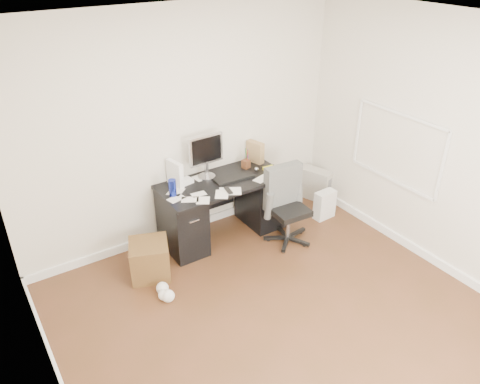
% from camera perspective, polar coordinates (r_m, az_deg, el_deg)
% --- Properties ---
extents(ground, '(4.00, 4.00, 0.00)m').
position_cam_1_polar(ground, '(4.67, 5.68, -15.86)').
color(ground, '#4A2F17').
rests_on(ground, ground).
extents(room_shell, '(4.02, 4.02, 2.71)m').
position_cam_1_polar(room_shell, '(3.73, 7.02, 2.96)').
color(room_shell, silver).
rests_on(room_shell, ground).
extents(desk, '(1.50, 0.70, 0.75)m').
position_cam_1_polar(desk, '(5.64, -2.09, -1.77)').
color(desk, black).
rests_on(desk, ground).
extents(loose_papers, '(1.10, 0.60, 0.00)m').
position_cam_1_polar(loose_papers, '(5.34, -3.70, 0.63)').
color(loose_papers, white).
rests_on(loose_papers, desk).
extents(lcd_monitor, '(0.44, 0.26, 0.55)m').
position_cam_1_polar(lcd_monitor, '(5.43, -4.17, 4.36)').
color(lcd_monitor, '#B9B8BD').
rests_on(lcd_monitor, desk).
extents(keyboard, '(0.49, 0.19, 0.03)m').
position_cam_1_polar(keyboard, '(5.49, -0.70, 1.73)').
color(keyboard, black).
rests_on(keyboard, desk).
extents(computer_mouse, '(0.07, 0.07, 0.06)m').
position_cam_1_polar(computer_mouse, '(5.67, 2.01, 2.79)').
color(computer_mouse, '#B9B8BD').
rests_on(computer_mouse, desk).
extents(travel_mug, '(0.10, 0.10, 0.19)m').
position_cam_1_polar(travel_mug, '(5.16, -8.23, 0.51)').
color(travel_mug, '#16269A').
rests_on(travel_mug, desk).
extents(white_binder, '(0.16, 0.27, 0.29)m').
position_cam_1_polar(white_binder, '(5.35, -7.94, 2.25)').
color(white_binder, white).
rests_on(white_binder, desk).
extents(magazine_file, '(0.17, 0.25, 0.27)m').
position_cam_1_polar(magazine_file, '(5.87, 1.87, 4.90)').
color(magazine_file, '#A57B4F').
rests_on(magazine_file, desk).
extents(pen_cup, '(0.12, 0.12, 0.25)m').
position_cam_1_polar(pen_cup, '(5.71, 0.73, 4.10)').
color(pen_cup, '#573019').
rests_on(pen_cup, desk).
extents(yellow_book, '(0.17, 0.21, 0.03)m').
position_cam_1_polar(yellow_book, '(5.68, 3.93, 2.69)').
color(yellow_book, yellow).
rests_on(yellow_book, desk).
extents(paper_remote, '(0.31, 0.30, 0.02)m').
position_cam_1_polar(paper_remote, '(5.24, -1.20, 0.20)').
color(paper_remote, white).
rests_on(paper_remote, desk).
extents(office_chair, '(0.57, 0.57, 0.94)m').
position_cam_1_polar(office_chair, '(5.52, 6.01, -1.79)').
color(office_chair, '#525553').
rests_on(office_chair, ground).
extents(pc_tower, '(0.33, 0.47, 0.43)m').
position_cam_1_polar(pc_tower, '(6.60, 9.17, 0.97)').
color(pc_tower, '#B0AA9E').
rests_on(pc_tower, ground).
extents(shopping_bag, '(0.29, 0.22, 0.38)m').
position_cam_1_polar(shopping_bag, '(6.18, 10.28, -1.53)').
color(shopping_bag, white).
rests_on(shopping_bag, ground).
extents(wicker_basket, '(0.53, 0.53, 0.41)m').
position_cam_1_polar(wicker_basket, '(5.18, -10.95, -8.05)').
color(wicker_basket, '#4C2E17').
rests_on(wicker_basket, ground).
extents(desk_printer, '(0.41, 0.38, 0.19)m').
position_cam_1_polar(desk_printer, '(6.22, 2.42, -1.81)').
color(desk_printer, '#5C5C60').
rests_on(desk_printer, ground).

